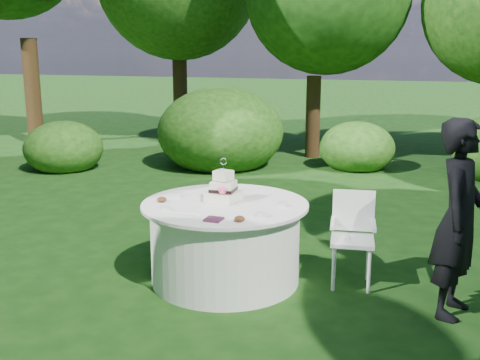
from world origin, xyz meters
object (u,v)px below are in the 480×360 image
guest (459,219)px  chair (353,230)px  napkins (214,219)px  cake (223,190)px  table (225,242)px

guest → chair: bearing=80.4°
napkins → guest: (1.92, 0.57, 0.04)m
napkins → chair: (1.02, 0.92, -0.26)m
napkins → cake: 0.63m
table → cake: cake is taller
guest → table: bearing=102.3°
napkins → cake: size_ratio=0.34×
cake → chair: size_ratio=0.47×
table → cake: bearing=126.6°
guest → chair: (-0.90, 0.35, -0.31)m
table → napkins: bearing=-77.7°
guest → chair: 1.02m
table → cake: size_ratio=3.76×
table → cake: 0.50m
guest → cake: 2.07m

